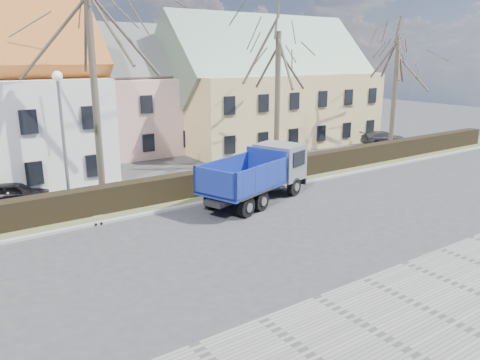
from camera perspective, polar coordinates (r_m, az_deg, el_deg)
ground at (r=19.86m, az=-2.84°, el=-7.25°), size 120.00×120.00×0.00m
sidewalk_near at (r=14.12m, az=16.55°, el=-17.61°), size 80.00×5.00×0.08m
curb_far at (r=23.65m, az=-8.73°, el=-3.56°), size 80.00×0.30×0.12m
grass_strip at (r=25.04m, az=-10.33°, el=-2.61°), size 80.00×3.00×0.10m
hedge at (r=24.69m, az=-10.21°, el=-1.40°), size 60.00×0.90×1.30m
building_pink at (r=38.36m, az=-13.75°, el=9.29°), size 10.80×8.80×8.00m
building_yellow at (r=41.65m, az=3.63°, el=10.44°), size 18.80×10.80×8.50m
tree_1 at (r=25.39m, az=-17.40°, el=11.64°), size 9.20×9.20×12.65m
tree_2 at (r=31.20m, az=4.60°, el=11.23°), size 8.00×8.00×11.00m
tree_3 at (r=39.86m, az=18.39°, el=10.93°), size 7.60×7.60×10.45m
dump_truck at (r=24.23m, az=1.57°, el=0.42°), size 7.58×4.80×2.84m
streetlight at (r=23.69m, az=-20.67°, el=4.16°), size 0.54×0.54×6.91m
cart_frame at (r=22.20m, az=-17.33°, el=-4.75°), size 0.61×0.36×0.55m
parked_car_a at (r=26.91m, az=-25.74°, el=-1.46°), size 3.69×2.68×1.17m
parked_car_b at (r=42.46m, az=17.15°, el=4.90°), size 4.32×3.08×1.16m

